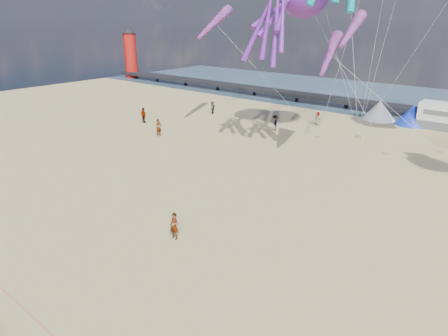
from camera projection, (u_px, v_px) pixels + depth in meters
ground at (136, 271)px, 20.29m from camera, size 120.00×120.00×0.00m
water at (427, 103)px, 59.94m from camera, size 120.00×120.00×0.00m
pier at (235, 86)px, 68.33m from camera, size 60.00×3.00×0.50m
lighthouse at (131, 56)px, 83.76m from camera, size 2.60×2.60×9.00m
tent_white at (379, 110)px, 49.90m from camera, size 4.00×4.00×2.40m
tent_blue at (413, 115)px, 47.52m from camera, size 4.00×4.00×2.40m
rope_line at (41, 326)px, 16.68m from camera, size 34.00×0.03×0.03m
standing_person at (174, 226)px, 23.00m from camera, size 0.60×0.40×1.63m
beachgoer_0 at (318, 118)px, 47.45m from camera, size 0.70×0.61×1.60m
beachgoer_2 at (275, 123)px, 45.21m from camera, size 1.04×1.07×1.73m
beachgoer_3 at (144, 115)px, 48.46m from camera, size 1.24×0.76×1.85m
beachgoer_4 at (213, 107)px, 53.19m from camera, size 0.77×1.03×1.62m
beachgoer_5 at (159, 128)px, 43.00m from camera, size 0.81×1.81×1.88m
sandbag_a at (318, 137)px, 42.64m from camera, size 0.50×0.35×0.22m
sandbag_b at (385, 154)px, 37.42m from camera, size 0.50×0.35×0.22m
sandbag_d at (440, 152)px, 37.88m from camera, size 0.50×0.35×0.22m
sandbag_e at (358, 137)px, 42.70m from camera, size 0.50×0.35×0.22m
windsock_left at (215, 23)px, 42.37m from camera, size 3.28×7.93×7.94m
windsock_mid at (330, 54)px, 31.92m from camera, size 2.55×6.07×6.02m
windsock_right at (352, 30)px, 30.02m from camera, size 1.31×4.62×4.55m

